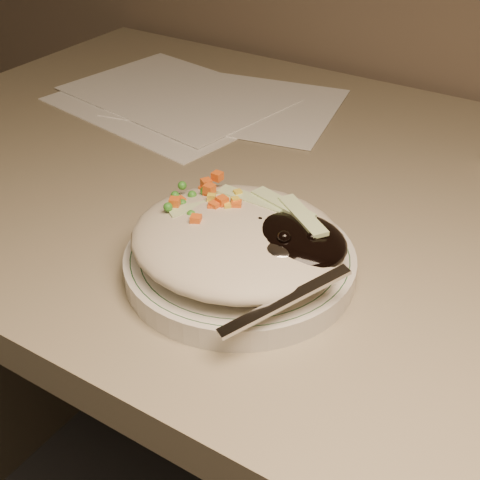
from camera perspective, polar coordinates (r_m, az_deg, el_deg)
The scene contains 5 objects.
desk at distance 0.83m, azimuth 12.78°, elevation -10.04°, with size 1.40×0.70×0.74m.
plate at distance 0.60m, azimuth -0.00°, elevation -2.04°, with size 0.21×0.21×0.02m, color silver.
plate_rim at distance 0.60m, azimuth -0.00°, elevation -1.27°, with size 0.20×0.20×0.00m.
meal at distance 0.58m, azimuth 0.31°, elevation 0.29°, with size 0.21×0.19×0.05m.
papers at distance 0.97m, azimuth -4.34°, elevation 11.79°, with size 0.41×0.32×0.00m.
Camera 1 is at (0.16, 0.79, 1.11)m, focal length 50.00 mm.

